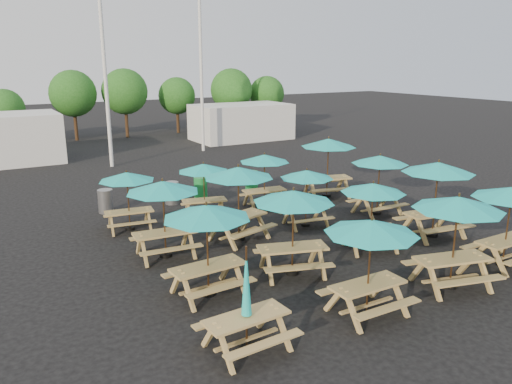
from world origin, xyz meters
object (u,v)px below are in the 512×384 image
picnic_unit_1 (207,217)px  waste_bin_0 (106,201)px  picnic_unit_11 (264,161)px  picnic_unit_3 (127,180)px  picnic_unit_10 (307,177)px  picnic_unit_14 (380,163)px  picnic_unit_8 (458,208)px  picnic_unit_6 (238,176)px  picnic_unit_4 (371,232)px  picnic_unit_5 (293,201)px  waste_bin_2 (201,188)px  waste_bin_3 (252,181)px  picnic_unit_2 (163,191)px  waste_bin_1 (172,193)px  picnic_unit_12 (511,197)px  picnic_unit_7 (204,171)px  picnic_unit_0 (247,308)px  picnic_unit_9 (373,192)px  picnic_unit_13 (438,172)px  picnic_unit_15 (328,146)px

picnic_unit_1 → waste_bin_0: (-0.44, 8.42, -1.61)m
picnic_unit_11 → picnic_unit_3: bearing=-172.6°
picnic_unit_10 → picnic_unit_14: bearing=4.8°
picnic_unit_8 → picnic_unit_14: bearing=77.8°
picnic_unit_14 → picnic_unit_6: bearing=179.8°
picnic_unit_4 → picnic_unit_6: 5.89m
picnic_unit_5 → waste_bin_2: 8.74m
picnic_unit_5 → picnic_unit_10: 4.23m
waste_bin_3 → picnic_unit_5: bearing=-112.9°
picnic_unit_1 → picnic_unit_2: (-0.03, 2.96, -0.02)m
picnic_unit_1 → waste_bin_1: picnic_unit_1 is taller
picnic_unit_8 → waste_bin_2: size_ratio=3.01×
picnic_unit_5 → picnic_unit_12: 6.17m
picnic_unit_10 → picnic_unit_6: bearing=-169.9°
picnic_unit_10 → waste_bin_0: size_ratio=2.35×
picnic_unit_7 → picnic_unit_2: bearing=-117.1°
waste_bin_0 → waste_bin_2: size_ratio=1.00×
picnic_unit_1 → waste_bin_0: size_ratio=2.60×
waste_bin_2 → waste_bin_3: (2.47, -0.09, 0.00)m
picnic_unit_14 → waste_bin_3: picnic_unit_14 is taller
picnic_unit_1 → picnic_unit_6: bearing=47.2°
waste_bin_2 → waste_bin_3: bearing=-2.2°
picnic_unit_0 → waste_bin_2: size_ratio=2.45×
picnic_unit_10 → picnic_unit_12: bearing=-54.8°
picnic_unit_6 → picnic_unit_10: picnic_unit_6 is taller
picnic_unit_9 → picnic_unit_10: 2.93m
picnic_unit_4 → picnic_unit_12: bearing=2.4°
picnic_unit_3 → waste_bin_1: bearing=51.6°
picnic_unit_3 → waste_bin_2: size_ratio=2.34×
picnic_unit_9 → waste_bin_3: 8.27m
picnic_unit_7 → picnic_unit_8: picnic_unit_8 is taller
picnic_unit_0 → picnic_unit_7: 9.09m
picnic_unit_2 → picnic_unit_10: 5.35m
picnic_unit_0 → waste_bin_1: picnic_unit_0 is taller
picnic_unit_0 → waste_bin_0: 11.05m
picnic_unit_7 → waste_bin_1: bearing=113.7°
picnic_unit_5 → picnic_unit_13: 5.81m
picnic_unit_11 → picnic_unit_15: size_ratio=0.77×
picnic_unit_3 → picnic_unit_4: size_ratio=0.92×
waste_bin_3 → picnic_unit_4: bearing=-106.7°
picnic_unit_2 → waste_bin_3: size_ratio=2.58×
picnic_unit_2 → waste_bin_3: (6.13, 5.45, -1.59)m
picnic_unit_5 → waste_bin_3: (3.55, 8.42, -1.64)m
picnic_unit_7 → picnic_unit_9: size_ratio=0.94×
picnic_unit_4 → picnic_unit_3: bearing=109.5°
picnic_unit_4 → picnic_unit_12: 5.40m
picnic_unit_11 → picnic_unit_2: bearing=-143.4°
picnic_unit_11 → picnic_unit_14: picnic_unit_14 is taller
waste_bin_1 → waste_bin_3: (3.86, 0.12, 0.00)m
picnic_unit_6 → picnic_unit_8: size_ratio=1.01×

